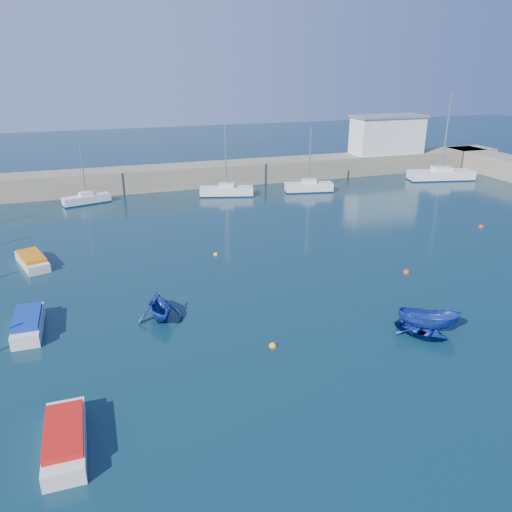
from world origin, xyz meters
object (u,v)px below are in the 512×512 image
object	(u,v)px
sailboat_7	(309,187)
dinghy_center	(421,330)
dinghy_left	(159,306)
harbor_office	(387,135)
sailboat_5	(87,199)
sailboat_8	(441,175)
motorboat_1	(28,324)
motorboat_2	(32,260)
sailboat_6	(226,191)
motorboat_0	(65,438)
dinghy_right	(428,320)

from	to	relation	value
sailboat_7	dinghy_center	world-z (taller)	sailboat_7
dinghy_left	harbor_office	bearing A→B (deg)	41.10
sailboat_5	dinghy_left	bearing A→B (deg)	170.63
sailboat_5	sailboat_8	size ratio (longest dim) A/B	0.61
motorboat_1	motorboat_2	distance (m)	10.92
sailboat_5	motorboat_2	distance (m)	18.21
sailboat_6	sailboat_8	distance (m)	29.57
motorboat_0	motorboat_1	world-z (taller)	motorboat_1
harbor_office	motorboat_0	size ratio (longest dim) A/B	2.22
sailboat_6	dinghy_left	xyz separation A→B (m)	(-11.95, -28.04, 0.25)
sailboat_6	dinghy_left	size ratio (longest dim) A/B	2.55
motorboat_0	dinghy_right	distance (m)	20.22
motorboat_1	dinghy_left	world-z (taller)	dinghy_left
motorboat_1	dinghy_right	world-z (taller)	dinghy_right
motorboat_0	harbor_office	bearing A→B (deg)	46.35
harbor_office	motorboat_0	bearing A→B (deg)	-133.84
sailboat_6	motorboat_0	xyz separation A→B (m)	(-17.22, -37.90, -0.12)
motorboat_0	motorboat_2	size ratio (longest dim) A/B	0.95
harbor_office	sailboat_7	world-z (taller)	sailboat_7
harbor_office	sailboat_5	xyz separation A→B (m)	(-41.22, -5.12, -4.57)
harbor_office	sailboat_7	bearing A→B (deg)	-152.98
sailboat_8	dinghy_right	size ratio (longest dim) A/B	3.20
harbor_office	sailboat_8	xyz separation A→B (m)	(4.06, -7.40, -4.40)
motorboat_1	sailboat_5	bearing A→B (deg)	82.91
sailboat_7	harbor_office	bearing A→B (deg)	-51.92
motorboat_0	motorboat_2	xyz separation A→B (m)	(-2.83, 21.68, -0.04)
sailboat_5	sailboat_6	xyz separation A→B (m)	(15.72, -1.47, 0.07)
harbor_office	dinghy_right	xyz separation A→B (m)	(-22.79, -41.08, -4.42)
sailboat_8	motorboat_2	xyz separation A→B (m)	(-49.61, -15.41, -0.26)
sailboat_6	dinghy_right	xyz separation A→B (m)	(2.70, -34.49, 0.08)
sailboat_8	sailboat_6	bearing A→B (deg)	100.56
motorboat_0	dinghy_right	bearing A→B (deg)	9.90
motorboat_2	motorboat_1	bearing A→B (deg)	-104.65
sailboat_6	motorboat_0	bearing A→B (deg)	171.21
harbor_office	motorboat_2	size ratio (longest dim) A/B	2.12
motorboat_1	dinghy_right	bearing A→B (deg)	-18.02
dinghy_left	dinghy_right	bearing A→B (deg)	-25.44
dinghy_center	dinghy_right	distance (m)	0.89
motorboat_2	dinghy_center	size ratio (longest dim) A/B	1.57
sailboat_7	sailboat_5	bearing A→B (deg)	94.91
motorboat_1	sailboat_8	bearing A→B (deg)	28.58
harbor_office	sailboat_5	world-z (taller)	harbor_office
motorboat_1	dinghy_center	distance (m)	22.77
motorboat_1	dinghy_center	xyz separation A→B (m)	(21.43, -7.70, -0.19)
dinghy_left	sailboat_7	bearing A→B (deg)	48.94
harbor_office	motorboat_0	xyz separation A→B (m)	(-42.72, -44.49, -4.63)
dinghy_left	motorboat_1	bearing A→B (deg)	171.43
sailboat_5	dinghy_right	bearing A→B (deg)	-169.53
harbor_office	dinghy_center	bearing A→B (deg)	-119.59
sailboat_7	motorboat_0	xyz separation A→B (m)	(-27.24, -36.60, -0.15)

